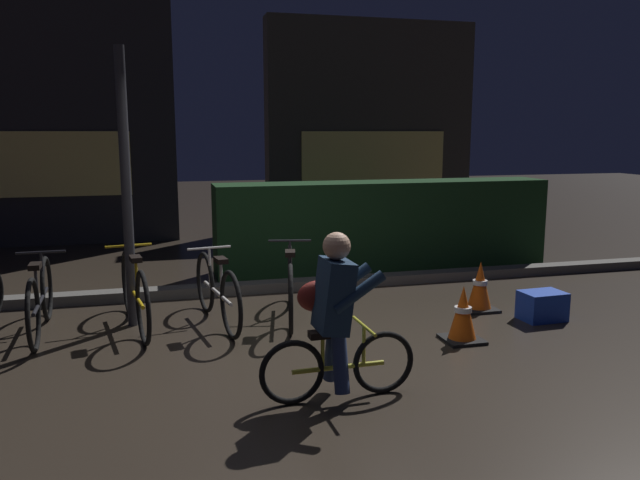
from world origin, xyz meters
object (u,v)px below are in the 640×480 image
(parked_bike_center_left, at_px, (135,293))
(cyclist, at_px, (334,316))
(traffic_cone_near, at_px, (463,315))
(blue_crate, at_px, (542,306))
(street_post, at_px, (126,190))
(parked_bike_left_mid, at_px, (40,299))
(parked_bike_right_mid, at_px, (290,285))
(parked_bike_center_right, at_px, (217,291))
(traffic_cone_far, at_px, (480,287))

(parked_bike_center_left, relative_size, cyclist, 1.40)
(traffic_cone_near, bearing_deg, blue_crate, 19.60)
(street_post, distance_m, cyclist, 2.78)
(blue_crate, bearing_deg, parked_bike_left_mid, 170.73)
(street_post, relative_size, cyclist, 2.21)
(parked_bike_left_mid, relative_size, parked_bike_right_mid, 0.99)
(street_post, bearing_deg, parked_bike_right_mid, -6.02)
(parked_bike_center_right, bearing_deg, parked_bike_right_mid, -97.74)
(parked_bike_center_right, height_order, traffic_cone_near, parked_bike_center_right)
(parked_bike_right_mid, distance_m, traffic_cone_far, 2.09)
(parked_bike_center_left, bearing_deg, traffic_cone_far, -103.92)
(parked_bike_center_left, relative_size, traffic_cone_far, 3.18)
(traffic_cone_near, distance_m, blue_crate, 1.20)
(traffic_cone_near, relative_size, blue_crate, 1.21)
(parked_bike_center_right, height_order, parked_bike_right_mid, parked_bike_right_mid)
(parked_bike_right_mid, bearing_deg, parked_bike_left_mid, 99.69)
(street_post, height_order, parked_bike_right_mid, street_post)
(parked_bike_center_left, relative_size, parked_bike_center_right, 1.06)
(traffic_cone_near, bearing_deg, cyclist, -148.77)
(parked_bike_right_mid, height_order, blue_crate, parked_bike_right_mid)
(parked_bike_center_left, xyz_separation_m, parked_bike_right_mid, (1.57, -0.04, -0.01))
(street_post, relative_size, parked_bike_left_mid, 1.64)
(blue_crate, bearing_deg, parked_bike_center_left, 169.39)
(traffic_cone_near, relative_size, cyclist, 0.43)
(parked_bike_center_right, bearing_deg, parked_bike_left_mid, 76.68)
(cyclist, bearing_deg, blue_crate, 24.85)
(parked_bike_right_mid, bearing_deg, street_post, 95.57)
(cyclist, bearing_deg, traffic_cone_near, 29.53)
(street_post, bearing_deg, parked_bike_left_mid, -174.04)
(traffic_cone_far, distance_m, cyclist, 2.86)
(street_post, bearing_deg, traffic_cone_far, -6.34)
(parked_bike_left_mid, height_order, parked_bike_right_mid, parked_bike_right_mid)
(parked_bike_center_right, distance_m, parked_bike_right_mid, 0.76)
(parked_bike_center_left, bearing_deg, parked_bike_left_mid, 77.56)
(street_post, xyz_separation_m, traffic_cone_far, (3.68, -0.41, -1.11))
(parked_bike_left_mid, xyz_separation_m, parked_bike_center_left, (0.88, -0.04, 0.01))
(traffic_cone_far, distance_m, blue_crate, 0.68)
(cyclist, bearing_deg, street_post, 122.28)
(parked_bike_left_mid, bearing_deg, cyclist, -134.72)
(traffic_cone_far, bearing_deg, parked_bike_center_left, 175.65)
(traffic_cone_far, bearing_deg, cyclist, -140.33)
(traffic_cone_far, bearing_deg, parked_bike_right_mid, 173.40)
(parked_bike_right_mid, height_order, traffic_cone_far, parked_bike_right_mid)
(street_post, bearing_deg, cyclist, -56.02)
(cyclist, bearing_deg, parked_bike_center_left, 123.30)
(parked_bike_center_right, xyz_separation_m, blue_crate, (3.30, -0.71, -0.20))
(street_post, distance_m, parked_bike_center_right, 1.34)
(parked_bike_left_mid, distance_m, traffic_cone_far, 4.53)
(blue_crate, bearing_deg, cyclist, -153.45)
(street_post, relative_size, traffic_cone_near, 5.17)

